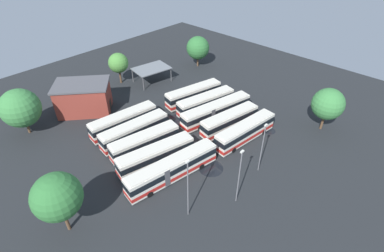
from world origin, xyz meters
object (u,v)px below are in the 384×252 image
(bus_row0_slot1, at_px, (156,156))
(lamp_post_near_entrance, at_px, (188,187))
(lamp_post_by_building, at_px, (262,146))
(tree_north_edge, at_px, (118,63))
(bus_row1_slot2, at_px, (216,111))
(bus_row1_slot1, at_px, (230,121))
(tree_northeast, at_px, (20,108))
(bus_row1_slot4, at_px, (194,94))
(maintenance_shelter, at_px, (151,69))
(bus_row0_slot2, at_px, (145,142))
(bus_row1_slot0, at_px, (245,131))
(tree_south_edge, at_px, (57,197))
(bus_row0_slot0, at_px, (172,169))
(depot_building, at_px, (84,97))
(bus_row0_slot4, at_px, (124,121))
(tree_east_edge, at_px, (198,48))
(lamp_post_mid_lot, at_px, (239,175))
(bus_row1_slot3, at_px, (206,102))
(tree_west_edge, at_px, (328,104))

(bus_row0_slot1, distance_m, lamp_post_near_entrance, 11.56)
(lamp_post_by_building, xyz_separation_m, tree_north_edge, (2.93, 40.42, 0.16))
(bus_row0_slot1, xyz_separation_m, bus_row1_slot2, (16.58, 1.37, 0.00))
(bus_row1_slot1, xyz_separation_m, tree_northeast, (-26.19, 26.24, 3.42))
(bus_row1_slot4, distance_m, maintenance_shelter, 13.77)
(bus_row0_slot2, height_order, bus_row1_slot2, same)
(tree_northeast, bearing_deg, bus_row1_slot4, -27.09)
(bus_row1_slot4, height_order, maintenance_shelter, bus_row1_slot4)
(bus_row1_slot0, bearing_deg, tree_south_edge, 169.45)
(bus_row0_slot0, distance_m, depot_building, 26.76)
(bus_row1_slot2, bearing_deg, bus_row0_slot4, 144.74)
(bus_row0_slot4, bearing_deg, lamp_post_near_entrance, -104.71)
(bus_row1_slot0, xyz_separation_m, bus_row1_slot4, (3.35, 15.55, -0.00))
(bus_row0_slot1, relative_size, tree_east_edge, 1.66)
(lamp_post_mid_lot, bearing_deg, bus_row0_slot0, 107.20)
(bus_row1_slot3, relative_size, tree_north_edge, 1.76)
(bus_row0_slot0, bearing_deg, tree_south_edge, 168.39)
(lamp_post_near_entrance, bearing_deg, maintenance_shelter, 56.32)
(bus_row0_slot4, distance_m, lamp_post_near_entrance, 22.98)
(bus_row1_slot3, xyz_separation_m, tree_east_edge, (15.03, 15.91, 3.04))
(tree_south_edge, bearing_deg, bus_row0_slot1, 3.12)
(bus_row0_slot4, bearing_deg, bus_row1_slot0, -54.72)
(bus_row0_slot1, relative_size, bus_row1_slot4, 1.01)
(bus_row1_slot2, height_order, tree_northeast, tree_northeast)
(bus_row0_slot1, bearing_deg, lamp_post_mid_lot, -78.88)
(tree_east_edge, bearing_deg, bus_row0_slot2, -151.90)
(bus_row0_slot2, height_order, maintenance_shelter, bus_row0_slot2)
(lamp_post_near_entrance, xyz_separation_m, tree_west_edge, (31.31, -4.64, 0.14))
(bus_row1_slot1, xyz_separation_m, depot_building, (-14.95, 25.24, 1.22))
(lamp_post_by_building, relative_size, lamp_post_near_entrance, 0.92)
(tree_northeast, distance_m, tree_west_edge, 54.42)
(bus_row0_slot0, relative_size, tree_south_edge, 1.70)
(lamp_post_mid_lot, bearing_deg, bus_row0_slot4, 91.15)
(bus_row1_slot4, bearing_deg, depot_building, 141.98)
(bus_row0_slot4, xyz_separation_m, bus_row1_slot2, (14.37, -10.16, 0.00))
(maintenance_shelter, xyz_separation_m, tree_north_edge, (-5.44, 5.08, 1.68))
(bus_row0_slot1, height_order, tree_east_edge, tree_east_edge)
(bus_row1_slot0, bearing_deg, lamp_post_mid_lot, -149.53)
(lamp_post_mid_lot, bearing_deg, depot_building, 92.97)
(bus_row0_slot1, height_order, bus_row1_slot0, same)
(bus_row1_slot3, bearing_deg, bus_row1_slot1, -104.22)
(bus_row0_slot4, bearing_deg, bus_row1_slot4, -8.98)
(lamp_post_by_building, distance_m, tree_northeast, 41.78)
(bus_row0_slot0, xyz_separation_m, tree_south_edge, (-15.39, 3.16, 4.22))
(lamp_post_mid_lot, xyz_separation_m, tree_north_edge, (10.35, 41.56, -0.05))
(tree_northeast, bearing_deg, bus_row0_slot2, -60.17)
(bus_row1_slot0, relative_size, bus_row1_slot3, 1.02)
(bus_row1_slot1, bearing_deg, lamp_post_near_entrance, -157.73)
(depot_building, xyz_separation_m, tree_east_edge, (31.87, -1.87, 1.82))
(bus_row1_slot4, bearing_deg, bus_row0_slot2, -163.70)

